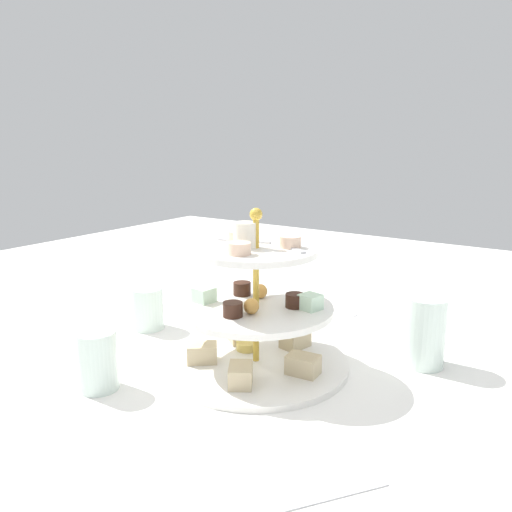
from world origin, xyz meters
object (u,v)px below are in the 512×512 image
at_px(teacup_with_saucer, 211,301).
at_px(butter_knife_left, 315,498).
at_px(water_glass_short_left, 147,308).
at_px(water_glass_mid_back, 97,360).
at_px(butter_knife_right, 321,308).
at_px(tiered_serving_stand, 256,321).
at_px(water_glass_tall_right, 424,332).

relative_size(teacup_with_saucer, butter_knife_left, 0.53).
relative_size(water_glass_short_left, water_glass_mid_back, 0.90).
relative_size(butter_knife_left, water_glass_mid_back, 1.89).
relative_size(teacup_with_saucer, butter_knife_right, 0.53).
bearing_deg(teacup_with_saucer, tiered_serving_stand, 143.95).
xyz_separation_m(water_glass_short_left, water_glass_mid_back, (-0.12, 0.22, 0.00)).
xyz_separation_m(water_glass_short_left, butter_knife_left, (-0.50, 0.25, -0.04)).
relative_size(water_glass_short_left, teacup_with_saucer, 0.90).
bearing_deg(water_glass_tall_right, tiered_serving_stand, 35.06).
distance_m(water_glass_tall_right, teacup_with_saucer, 0.46).
xyz_separation_m(butter_knife_right, water_glass_mid_back, (0.10, 0.52, 0.04)).
height_order(butter_knife_right, water_glass_mid_back, water_glass_mid_back).
bearing_deg(butter_knife_left, water_glass_tall_right, 37.05).
bearing_deg(butter_knife_right, tiered_serving_stand, 100.24).
bearing_deg(butter_knife_right, water_glass_tall_right, 151.06).
bearing_deg(water_glass_short_left, tiered_serving_stand, 175.04).
height_order(tiered_serving_stand, butter_knife_right, tiered_serving_stand).
xyz_separation_m(butter_knife_left, water_glass_mid_back, (0.38, -0.03, 0.04)).
bearing_deg(butter_knife_left, butter_knife_right, 62.89).
bearing_deg(tiered_serving_stand, butter_knife_left, 135.00).
height_order(water_glass_short_left, water_glass_mid_back, water_glass_mid_back).
relative_size(water_glass_tall_right, teacup_with_saucer, 1.29).
relative_size(butter_knife_left, butter_knife_right, 1.00).
bearing_deg(butter_knife_right, teacup_with_saucer, 41.27).
relative_size(butter_knife_right, water_glass_mid_back, 1.89).
relative_size(water_glass_tall_right, water_glass_mid_back, 1.29).
bearing_deg(water_glass_mid_back, teacup_with_saucer, -77.30).
bearing_deg(butter_knife_left, tiered_serving_stand, 81.33).
distance_m(teacup_with_saucer, water_glass_mid_back, 0.37).
distance_m(butter_knife_right, water_glass_mid_back, 0.53).
distance_m(water_glass_short_left, teacup_with_saucer, 0.15).
bearing_deg(water_glass_mid_back, water_glass_tall_right, -136.72).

